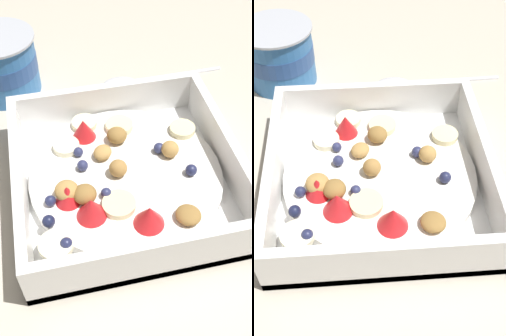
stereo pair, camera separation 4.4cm
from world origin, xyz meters
TOP-DOWN VIEW (x-y plane):
  - ground_plane at (0.00, 0.00)m, footprint 2.40×2.40m
  - fruit_bowl at (-0.02, 0.02)m, footprint 0.23×0.23m
  - spoon at (0.17, -0.04)m, footprint 0.03×0.17m
  - yogurt_cup at (0.19, 0.13)m, footprint 0.10×0.10m

SIDE VIEW (x-z plane):
  - ground_plane at x=0.00m, z-range 0.00..0.00m
  - spoon at x=0.17m, z-range 0.00..0.01m
  - fruit_bowl at x=-0.02m, z-range -0.01..0.05m
  - yogurt_cup at x=0.19m, z-range 0.00..0.08m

